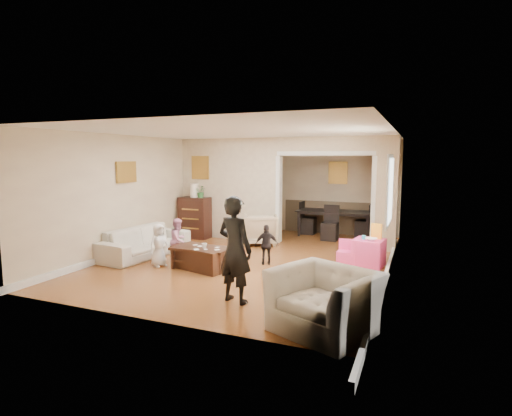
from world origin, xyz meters
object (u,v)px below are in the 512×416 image
at_px(dresser, 195,218).
at_px(play_table, 369,253).
at_px(cyan_cup, 364,237).
at_px(dining_table, 335,223).
at_px(armchair_back, 261,229).
at_px(sofa, 146,242).
at_px(child_kneel_b, 178,240).
at_px(coffee_cup, 204,246).
at_px(armchair_front, 325,301).
at_px(child_toddler, 267,245).
at_px(table_lamp, 194,190).
at_px(child_kneel_a, 159,245).
at_px(coffee_table, 201,258).
at_px(adult_person, 235,249).

xyz_separation_m(dresser, play_table, (4.59, -1.15, -0.27)).
distance_m(cyan_cup, dining_table, 3.11).
xyz_separation_m(armchair_back, cyan_cup, (2.60, -1.13, 0.20)).
xyz_separation_m(sofa, child_kneel_b, (0.93, -0.15, 0.14)).
bearing_deg(dresser, coffee_cup, -55.99).
bearing_deg(dresser, sofa, -89.42).
bearing_deg(dining_table, sofa, -133.09).
height_order(dresser, child_kneel_b, dresser).
relative_size(armchair_front, dining_table, 0.58).
relative_size(armchair_back, dresser, 0.76).
distance_m(sofa, play_table, 4.67).
distance_m(dresser, child_toddler, 3.25).
height_order(dresser, dining_table, dresser).
relative_size(table_lamp, child_kneel_a, 0.43).
bearing_deg(armchair_back, child_toddler, 91.34).
xyz_separation_m(child_kneel_a, child_toddler, (1.90, 0.90, -0.02)).
relative_size(dresser, cyan_cup, 13.50).
bearing_deg(coffee_cup, child_kneel_a, -173.99).
relative_size(cyan_cup, child_kneel_a, 0.10).
bearing_deg(child_toddler, coffee_cup, 14.82).
bearing_deg(child_kneel_b, child_toddler, -80.86).
relative_size(coffee_table, play_table, 2.02).
distance_m(armchair_front, adult_person, 1.58).
distance_m(armchair_back, cyan_cup, 2.84).
xyz_separation_m(armchair_back, child_kneel_b, (-0.94, -2.18, 0.07)).
xyz_separation_m(coffee_cup, adult_person, (1.26, -1.32, 0.32)).
bearing_deg(table_lamp, child_kneel_a, -73.40).
bearing_deg(child_kneel_a, armchair_back, 2.19).
height_order(coffee_table, adult_person, adult_person).
relative_size(child_kneel_b, child_toddler, 1.11).
bearing_deg(child_kneel_b, cyan_cup, -78.72).
bearing_deg(coffee_cup, coffee_table, 153.43).
bearing_deg(sofa, table_lamp, 6.75).
bearing_deg(table_lamp, dining_table, 26.71).
relative_size(armchair_back, cyan_cup, 10.30).
xyz_separation_m(coffee_table, play_table, (2.94, 1.40, 0.06)).
bearing_deg(armchair_front, armchair_back, 142.94).
distance_m(armchair_back, armchair_front, 5.05).
distance_m(coffee_cup, cyan_cup, 3.08).
xyz_separation_m(cyan_cup, adult_person, (-1.48, -2.73, 0.21)).
height_order(sofa, coffee_table, sofa).
xyz_separation_m(armchair_back, coffee_table, (-0.24, -2.48, -0.16)).
height_order(table_lamp, cyan_cup, table_lamp).
bearing_deg(dining_table, adult_person, -95.29).
bearing_deg(coffee_table, dining_table, 68.07).
distance_m(armchair_back, coffee_table, 2.50).
xyz_separation_m(dining_table, adult_person, (-0.35, -5.62, 0.44)).
xyz_separation_m(sofa, coffee_cup, (1.73, -0.50, 0.16)).
xyz_separation_m(dining_table, child_toddler, (-0.66, -3.49, 0.05)).
bearing_deg(dresser, armchair_back, -2.19).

